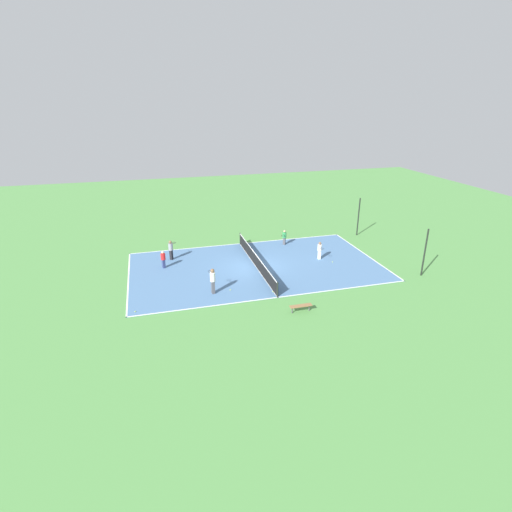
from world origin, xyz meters
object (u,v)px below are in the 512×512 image
Objects in this scene: player_coach_red at (163,259)px; tennis_ball_left_sideline at (135,312)px; tennis_ball_right_alley at (332,262)px; player_near_white at (320,249)px; tennis_ball_far_baseline at (230,290)px; bench at (301,306)px; player_baseline_gray at (171,249)px; player_far_green at (284,237)px; fence_post_back_left at (358,217)px; tennis_net at (256,260)px; player_far_white at (213,279)px; fence_post_back_right at (425,253)px; tennis_ball_midcourt at (273,292)px.

player_coach_red is 7.06m from tennis_ball_left_sideline.
tennis_ball_right_alley is at bearing -120.42° from player_coach_red.
tennis_ball_far_baseline is at bearing -61.15° from player_near_white.
bench is 9.11m from player_near_white.
player_baseline_gray is 13.26m from tennis_ball_right_alley.
bench is 0.87× the size of player_baseline_gray.
player_far_green is 0.37× the size of fence_post_back_left.
fence_post_back_left is (-4.94, 11.57, 1.27)m from tennis_net.
player_far_green is at bearing -84.57° from fence_post_back_left.
player_far_white reaches higher than bench.
tennis_ball_right_alley is at bearing -74.19° from player_baseline_gray.
player_coach_red is 11.18m from player_far_green.
player_near_white is 0.41× the size of fence_post_back_left.
player_baseline_gray reaches higher than tennis_ball_left_sideline.
tennis_ball_right_alley is at bearing -80.75° from player_far_white.
fence_post_back_left is (-5.81, 5.36, 1.78)m from tennis_ball_right_alley.
bench is 1.06× the size of player_far_green.
player_far_green is 5.65m from tennis_ball_right_alley.
tennis_ball_right_alley is at bearing -127.17° from fence_post_back_right.
fence_post_back_left is (-3.27, 18.64, 1.04)m from player_coach_red.
player_far_white is at bearing -94.35° from fence_post_back_right.
player_baseline_gray is at bearing -43.78° from player_coach_red.
fence_post_back_left is (-4.84, 6.11, 0.97)m from player_near_white.
tennis_ball_far_baseline is at bearing -95.18° from fence_post_back_right.
tennis_ball_right_alley is 15.98m from tennis_ball_left_sideline.
player_coach_red is (-1.57, -12.52, -0.07)m from player_near_white.
player_near_white is (-7.80, 4.69, 0.48)m from bench.
fence_post_back_left reaches higher than tennis_net.
player_coach_red is 18.95m from fence_post_back_left.
fence_post_back_right is (1.19, 15.64, 0.75)m from player_far_white.
tennis_net is 12.65m from fence_post_back_left.
player_far_white is at bearing -74.39° from tennis_ball_right_alley.
player_baseline_gray is at bearing -108.21° from tennis_ball_right_alley.
tennis_net reaches higher than tennis_ball_left_sideline.
tennis_ball_far_baseline is (6.89, 3.49, -0.91)m from player_baseline_gray.
player_baseline_gray is 7.37m from player_far_white.
fence_post_back_left is 1.00× the size of fence_post_back_right.
fence_post_back_left is at bearing 133.10° from player_near_white.
tennis_ball_midcourt is (8.89, -3.91, -0.73)m from player_far_green.
player_far_green reaches higher than tennis_ball_far_baseline.
fence_post_back_left is at bearing 129.54° from tennis_ball_midcourt.
player_coach_red is at bearing -103.25° from tennis_net.
bench is 16.69m from fence_post_back_left.
tennis_ball_midcourt is at bearing -58.78° from tennis_ball_right_alley.
tennis_net is 10.51m from tennis_ball_left_sideline.
tennis_net reaches higher than bench.
bench is at bearing -159.68° from player_coach_red.
tennis_net reaches higher than tennis_ball_far_baseline.
player_near_white reaches higher than tennis_ball_left_sideline.
player_baseline_gray is 24.27× the size of tennis_ball_left_sideline.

